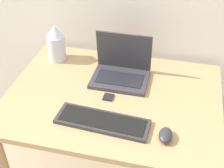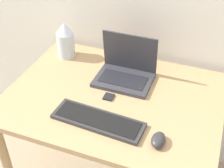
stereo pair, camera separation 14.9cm
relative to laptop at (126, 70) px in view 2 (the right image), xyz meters
The scene contains 6 objects.
desk 0.22m from the laptop, 92.69° to the right, with size 1.08×0.80×0.76m.
laptop is the anchor object (origin of this frame).
keyboard 0.37m from the laptop, 90.96° to the right, with size 0.43×0.16×0.02m.
mouse 0.49m from the laptop, 54.89° to the right, with size 0.06×0.09×0.04m.
vase 0.42m from the laptop, 167.02° to the left, with size 0.10×0.10×0.22m.
mp3_player 0.20m from the laptop, 97.69° to the right, with size 0.05×0.05×0.01m.
Camera 2 is at (0.42, -0.75, 1.75)m, focal length 50.00 mm.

